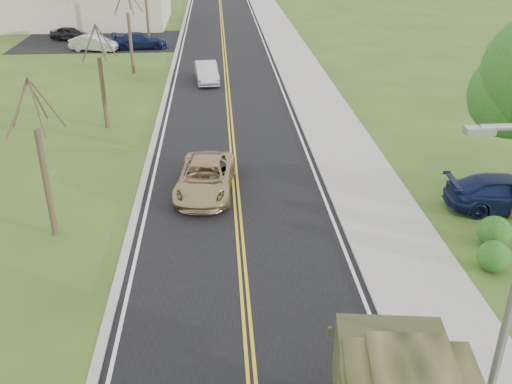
{
  "coord_description": "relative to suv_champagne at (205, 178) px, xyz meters",
  "views": [
    {
      "loc": [
        -0.66,
        -9.24,
        11.05
      ],
      "look_at": [
        0.62,
        9.44,
        1.8
      ],
      "focal_mm": 40.0,
      "sensor_mm": 36.0,
      "label": 1
    }
  ],
  "objects": [
    {
      "name": "street_light",
      "position": [
        6.22,
        -13.7,
        3.73
      ],
      "size": [
        1.65,
        0.22,
        8.0
      ],
      "color": "gray",
      "rests_on": "ground"
    },
    {
      "name": "sidewalk_right",
      "position": [
        7.22,
        26.8,
        -0.65
      ],
      "size": [
        3.2,
        120.0,
        0.1
      ],
      "primitive_type": "cube",
      "color": "#9E998E",
      "rests_on": "ground"
    },
    {
      "name": "bare_tree_a",
      "position": [
        -5.68,
        -3.2,
        1.92
      ],
      "size": [
        1.93,
        2.26,
        6.08
      ],
      "color": "#38281C",
      "rests_on": "ground"
    },
    {
      "name": "curb_left",
      "position": [
        -2.83,
        26.8,
        -0.65
      ],
      "size": [
        0.3,
        120.0,
        0.1
      ],
      "primitive_type": "cube",
      "color": "#9E998E",
      "rests_on": "ground"
    },
    {
      "name": "suv_champagne",
      "position": [
        0.0,
        0.0,
        0.0
      ],
      "size": [
        2.82,
        5.26,
        1.4
      ],
      "primitive_type": "imported",
      "rotation": [
        0.0,
        0.0,
        -0.1
      ],
      "color": "tan",
      "rests_on": "ground"
    },
    {
      "name": "sedan_silver",
      "position": [
        -0.1,
        17.97,
        -0.0
      ],
      "size": [
        1.88,
        4.37,
        1.4
      ],
      "primitive_type": "imported",
      "rotation": [
        0.0,
        0.0,
        0.1
      ],
      "color": "#B3B2B8",
      "rests_on": "ground"
    },
    {
      "name": "lot_car_silver",
      "position": [
        -10.01,
        28.8,
        -0.0
      ],
      "size": [
        4.47,
        2.55,
        1.39
      ],
      "primitive_type": "imported",
      "rotation": [
        0.0,
        0.0,
        1.3
      ],
      "color": "silver",
      "rests_on": "ground"
    },
    {
      "name": "pickup_navy",
      "position": [
        12.3,
        -2.38,
        0.01
      ],
      "size": [
        5.0,
        2.25,
        1.42
      ],
      "primitive_type": "imported",
      "rotation": [
        0.0,
        0.0,
        1.52
      ],
      "color": "#0F183A",
      "rests_on": "ground"
    },
    {
      "name": "bare_tree_b",
      "position": [
        -5.68,
        8.8,
        1.77
      ],
      "size": [
        1.83,
        2.14,
        5.73
      ],
      "color": "#38281C",
      "rests_on": "ground"
    },
    {
      "name": "road",
      "position": [
        1.32,
        26.8,
        -0.7
      ],
      "size": [
        8.0,
        120.0,
        0.01
      ],
      "primitive_type": "cube",
      "color": "black",
      "rests_on": "ground"
    },
    {
      "name": "bare_tree_d",
      "position": [
        -5.68,
        32.8,
        1.85
      ],
      "size": [
        1.88,
        2.2,
        5.91
      ],
      "color": "#38281C",
      "rests_on": "ground"
    },
    {
      "name": "lot_car_navy",
      "position": [
        -6.13,
        29.51,
        -0.0
      ],
      "size": [
        4.91,
        2.23,
        1.4
      ],
      "primitive_type": "imported",
      "rotation": [
        0.0,
        0.0,
        1.63
      ],
      "color": "#0E1735",
      "rests_on": "ground"
    },
    {
      "name": "curb_right",
      "position": [
        5.47,
        26.8,
        -0.64
      ],
      "size": [
        0.3,
        120.0,
        0.12
      ],
      "primitive_type": "cube",
      "color": "#9E998E",
      "rests_on": "ground"
    },
    {
      "name": "bare_tree_c",
      "position": [
        -5.68,
        20.8,
        2.07
      ],
      "size": [
        2.04,
        2.39,
        6.42
      ],
      "color": "#38281C",
      "rests_on": "ground"
    },
    {
      "name": "lot_car_dark",
      "position": [
        -13.11,
        33.48,
        -0.06
      ],
      "size": [
        4.06,
        2.61,
        1.29
      ],
      "primitive_type": "imported",
      "rotation": [
        0.0,
        0.0,
        1.26
      ],
      "color": "black",
      "rests_on": "ground"
    }
  ]
}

